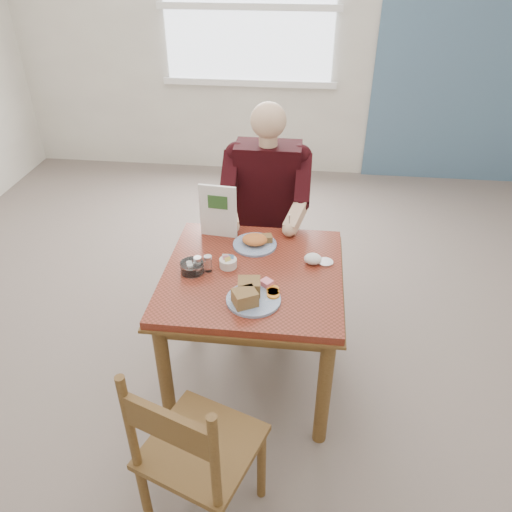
# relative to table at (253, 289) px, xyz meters

# --- Properties ---
(floor) EXTENTS (6.00, 6.00, 0.00)m
(floor) POSITION_rel_table_xyz_m (0.00, 0.00, -0.64)
(floor) COLOR #71635C
(floor) RESTS_ON ground
(wall_back) EXTENTS (5.50, 0.00, 5.50)m
(wall_back) POSITION_rel_table_xyz_m (0.00, 3.00, 0.76)
(wall_back) COLOR silver
(wall_back) RESTS_ON ground
(accent_panel) EXTENTS (1.60, 0.02, 2.80)m
(accent_panel) POSITION_rel_table_xyz_m (1.60, 2.98, 0.76)
(accent_panel) COLOR #476885
(accent_panel) RESTS_ON ground
(lemon_wedge) EXTENTS (0.06, 0.05, 0.03)m
(lemon_wedge) POSITION_rel_table_xyz_m (-0.03, -0.27, 0.13)
(lemon_wedge) COLOR yellow
(lemon_wedge) RESTS_ON table
(napkin) EXTENTS (0.10, 0.09, 0.06)m
(napkin) POSITION_rel_table_xyz_m (0.30, 0.11, 0.14)
(napkin) COLOR white
(napkin) RESTS_ON table
(metal_dish) EXTENTS (0.08, 0.08, 0.01)m
(metal_dish) POSITION_rel_table_xyz_m (0.37, 0.12, 0.12)
(metal_dish) COLOR silver
(metal_dish) RESTS_ON table
(window) EXTENTS (1.72, 0.04, 1.42)m
(window) POSITION_rel_table_xyz_m (-0.40, 2.97, 0.96)
(window) COLOR white
(window) RESTS_ON wall_back
(table) EXTENTS (0.92, 0.92, 0.75)m
(table) POSITION_rel_table_xyz_m (0.00, 0.00, 0.00)
(table) COLOR maroon
(table) RESTS_ON ground
(chair_far) EXTENTS (0.42, 0.42, 0.95)m
(chair_far) POSITION_rel_table_xyz_m (0.00, 0.80, -0.16)
(chair_far) COLOR brown
(chair_far) RESTS_ON ground
(chair_near) EXTENTS (0.54, 0.54, 0.95)m
(chair_near) POSITION_rel_table_xyz_m (-0.12, -0.88, -0.16)
(chair_near) COLOR brown
(chair_near) RESTS_ON ground
(diner) EXTENTS (0.53, 0.56, 1.39)m
(diner) POSITION_rel_table_xyz_m (0.00, 0.71, 0.17)
(diner) COLOR tan
(diner) RESTS_ON chair_far
(near_plate) EXTENTS (0.33, 0.33, 0.09)m
(near_plate) POSITION_rel_table_xyz_m (0.02, -0.23, 0.14)
(near_plate) COLOR white
(near_plate) RESTS_ON table
(far_plate) EXTENTS (0.29, 0.29, 0.06)m
(far_plate) POSITION_rel_table_xyz_m (-0.01, 0.25, 0.14)
(far_plate) COLOR white
(far_plate) RESTS_ON table
(caddy) EXTENTS (0.10, 0.10, 0.07)m
(caddy) POSITION_rel_table_xyz_m (-0.13, 0.03, 0.14)
(caddy) COLOR white
(caddy) RESTS_ON table
(shakers) EXTENTS (0.10, 0.07, 0.09)m
(shakers) POSITION_rel_table_xyz_m (-0.25, -0.03, 0.16)
(shakers) COLOR white
(shakers) RESTS_ON table
(creamer) EXTENTS (0.15, 0.15, 0.06)m
(creamer) POSITION_rel_table_xyz_m (-0.30, -0.04, 0.14)
(creamer) COLOR white
(creamer) RESTS_ON table
(menu) EXTENTS (0.21, 0.04, 0.31)m
(menu) POSITION_rel_table_xyz_m (-0.23, 0.33, 0.27)
(menu) COLOR white
(menu) RESTS_ON table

